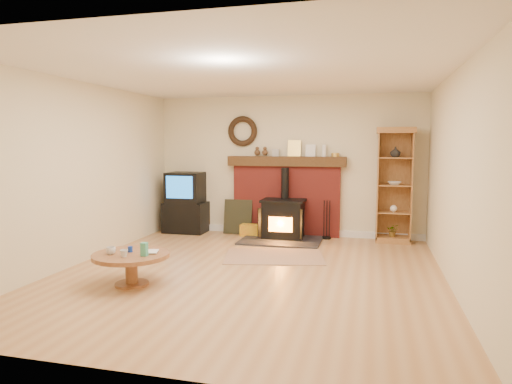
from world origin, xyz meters
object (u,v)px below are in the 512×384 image
(curio_cabinet, at_px, (394,185))
(coffee_table, at_px, (131,259))
(tv_unit, at_px, (186,204))
(wood_stove, at_px, (283,220))

(curio_cabinet, distance_m, coffee_table, 4.69)
(tv_unit, bearing_deg, coffee_table, -78.26)
(wood_stove, relative_size, coffee_table, 1.51)
(wood_stove, xyz_separation_m, coffee_table, (-1.28, -3.09, -0.03))
(curio_cabinet, height_order, coffee_table, curio_cabinet)
(wood_stove, height_order, tv_unit, wood_stove)
(wood_stove, relative_size, tv_unit, 1.20)
(coffee_table, bearing_deg, curio_cabinet, 46.66)
(wood_stove, relative_size, curio_cabinet, 0.70)
(wood_stove, bearing_deg, coffee_table, -112.43)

